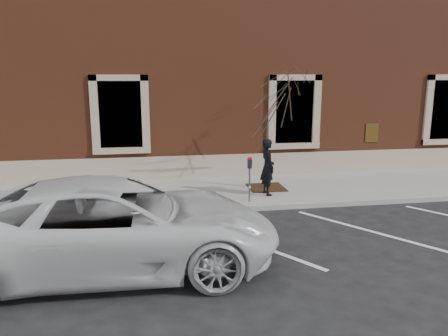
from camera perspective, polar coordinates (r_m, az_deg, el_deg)
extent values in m
plane|color=#28282B|center=(12.12, 0.47, -5.68)|extent=(120.00, 120.00, 0.00)
cube|color=#98968F|center=(13.76, -0.79, -3.18)|extent=(40.00, 3.50, 0.15)
cube|color=#9E9E99|center=(12.05, 0.51, -5.41)|extent=(40.00, 0.12, 0.15)
cube|color=brown|center=(19.22, -3.60, 13.00)|extent=(40.00, 8.50, 8.00)
cube|color=tan|center=(15.36, -1.80, 0.27)|extent=(40.00, 0.06, 0.80)
cube|color=black|center=(15.11, -13.34, 6.85)|extent=(1.40, 0.30, 2.20)
cube|color=tan|center=(15.09, -13.16, 2.26)|extent=(1.90, 0.20, 0.20)
cube|color=black|center=(15.88, 8.98, 7.27)|extent=(1.40, 0.30, 2.20)
cube|color=tan|center=(15.86, 9.03, 2.90)|extent=(1.90, 0.20, 0.20)
cube|color=black|center=(18.66, 26.88, 6.83)|extent=(1.40, 0.30, 2.20)
cube|color=tan|center=(18.64, 26.84, 3.11)|extent=(1.90, 0.20, 0.20)
imported|color=black|center=(13.09, 5.71, 0.13)|extent=(0.48, 0.67, 1.70)
cylinder|color=#595B60|center=(12.38, 3.34, -2.25)|extent=(0.04, 0.04, 0.97)
cube|color=black|center=(12.24, 3.37, 0.54)|extent=(0.12, 0.09, 0.25)
cube|color=#B80C17|center=(12.21, 3.38, 1.25)|extent=(0.11, 0.08, 0.06)
cube|color=white|center=(12.35, 3.38, -2.52)|extent=(0.05, 0.00, 0.07)
cube|color=#3E2714|center=(14.04, 5.55, -2.54)|extent=(1.12, 1.12, 0.03)
cylinder|color=#433228|center=(13.81, 5.64, 1.68)|extent=(0.08, 0.08, 2.13)
imported|color=silver|center=(8.70, -14.20, -7.24)|extent=(6.40, 3.04, 1.76)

